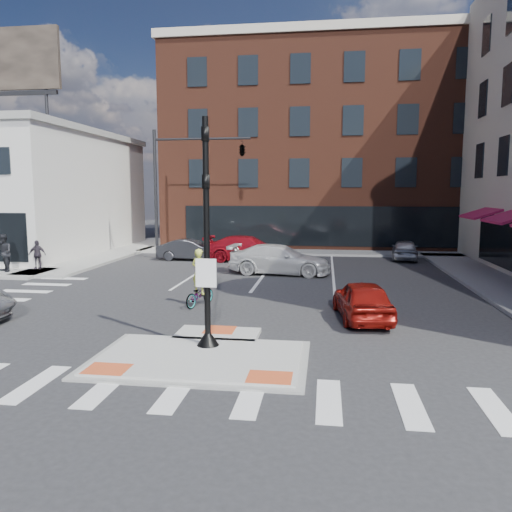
# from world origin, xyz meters

# --- Properties ---
(ground) EXTENTS (120.00, 120.00, 0.00)m
(ground) POSITION_xyz_m (0.00, 0.00, 0.00)
(ground) COLOR #28282B
(ground) RESTS_ON ground
(refuge_island) EXTENTS (5.40, 4.65, 0.13)m
(refuge_island) POSITION_xyz_m (0.00, -0.26, 0.05)
(refuge_island) COLOR gray
(refuge_island) RESTS_ON ground
(sidewalk_e) EXTENTS (3.00, 24.00, 0.15)m
(sidewalk_e) POSITION_xyz_m (10.80, 10.00, 0.07)
(sidewalk_e) COLOR gray
(sidewalk_e) RESTS_ON ground
(sidewalk_n) EXTENTS (26.00, 3.00, 0.15)m
(sidewalk_n) POSITION_xyz_m (3.00, 22.00, 0.07)
(sidewalk_n) COLOR gray
(sidewalk_n) RESTS_ON ground
(building_n) EXTENTS (24.40, 18.40, 15.50)m
(building_n) POSITION_xyz_m (3.00, 31.99, 7.80)
(building_n) COLOR #54271A
(building_n) RESTS_ON ground
(building_far_left) EXTENTS (10.00, 12.00, 10.00)m
(building_far_left) POSITION_xyz_m (-4.00, 52.00, 5.00)
(building_far_left) COLOR slate
(building_far_left) RESTS_ON ground
(building_far_right) EXTENTS (12.00, 12.00, 12.00)m
(building_far_right) POSITION_xyz_m (9.00, 54.00, 6.00)
(building_far_right) COLOR brown
(building_far_right) RESTS_ON ground
(signal_pole) EXTENTS (0.60, 0.60, 5.98)m
(signal_pole) POSITION_xyz_m (0.00, 0.40, 2.36)
(signal_pole) COLOR black
(signal_pole) RESTS_ON refuge_island
(mast_arm_signal) EXTENTS (6.10, 2.24, 8.00)m
(mast_arm_signal) POSITION_xyz_m (-3.47, 18.00, 6.21)
(mast_arm_signal) COLOR black
(mast_arm_signal) RESTS_ON ground
(red_sedan) EXTENTS (2.03, 4.04, 1.32)m
(red_sedan) POSITION_xyz_m (4.33, 4.21, 0.66)
(red_sedan) COLOR maroon
(red_sedan) RESTS_ON ground
(white_pickup) EXTENTS (5.38, 2.60, 1.51)m
(white_pickup) POSITION_xyz_m (0.76, 13.00, 0.76)
(white_pickup) COLOR silver
(white_pickup) RESTS_ON ground
(bg_car_dark) EXTENTS (3.96, 1.48, 1.29)m
(bg_car_dark) POSITION_xyz_m (-5.17, 17.43, 0.65)
(bg_car_dark) COLOR #29292E
(bg_car_dark) RESTS_ON ground
(bg_car_silver) EXTENTS (1.99, 3.94, 1.29)m
(bg_car_silver) POSITION_xyz_m (7.98, 19.45, 0.64)
(bg_car_silver) COLOR #B5B7BD
(bg_car_silver) RESTS_ON ground
(bg_car_red) EXTENTS (5.35, 2.26, 1.54)m
(bg_car_red) POSITION_xyz_m (-1.55, 17.48, 0.77)
(bg_car_red) COLOR maroon
(bg_car_red) RESTS_ON ground
(cyclist) EXTENTS (1.13, 1.78, 2.14)m
(cyclist) POSITION_xyz_m (-1.50, 5.36, 0.72)
(cyclist) COLOR #3F3F44
(cyclist) RESTS_ON ground
(pedestrian_a) EXTENTS (1.19, 1.16, 1.93)m
(pedestrian_a) POSITION_xyz_m (-13.13, 10.84, 1.12)
(pedestrian_a) COLOR black
(pedestrian_a) RESTS_ON sidewalk_nw
(pedestrian_b) EXTENTS (0.94, 0.53, 1.52)m
(pedestrian_b) POSITION_xyz_m (-12.00, 12.00, 0.91)
(pedestrian_b) COLOR #302933
(pedestrian_b) RESTS_ON sidewalk_nw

